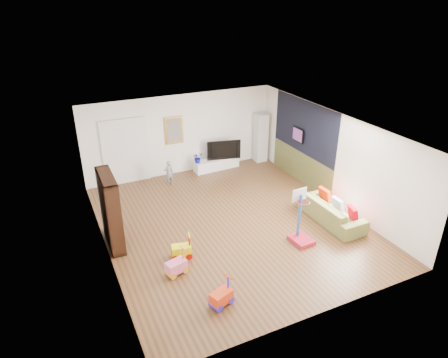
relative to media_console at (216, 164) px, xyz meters
name	(u,v)px	position (x,y,z in m)	size (l,w,h in m)	color
floor	(230,223)	(-1.14, -3.45, -0.19)	(6.50, 7.50, 0.00)	brown
ceiling	(231,128)	(-1.14, -3.45, 2.51)	(6.50, 7.50, 0.00)	white
wall_back	(181,135)	(-1.14, 0.30, 1.16)	(6.50, 0.00, 2.70)	white
wall_front	(322,259)	(-1.14, -7.20, 1.16)	(6.50, 0.00, 2.70)	silver
wall_left	(101,204)	(-4.39, -3.45, 1.16)	(0.00, 7.50, 2.70)	silver
wall_right	(332,157)	(2.11, -3.45, 1.16)	(0.00, 7.50, 2.70)	white
navy_accent	(304,127)	(2.09, -2.05, 1.66)	(0.01, 3.20, 1.70)	black
olive_wainscot	(301,167)	(2.09, -2.05, 0.31)	(0.01, 3.20, 1.00)	brown
doorway	(126,152)	(-3.04, 0.26, 0.86)	(1.45, 0.06, 2.10)	white
painting_back	(174,130)	(-1.39, 0.26, 1.36)	(0.62, 0.06, 0.92)	gold
artwork_right	(298,135)	(2.03, -1.85, 1.36)	(0.04, 0.56, 0.46)	#7F3F8C
media_console	(216,164)	(0.00, 0.00, 0.00)	(1.62, 0.40, 0.38)	white
tall_cabinet	(261,138)	(1.77, 0.04, 0.70)	(0.41, 0.41, 1.78)	silver
bookshelf	(110,211)	(-4.17, -3.08, 0.74)	(0.33, 1.28, 1.86)	black
sofa	(331,211)	(1.38, -4.52, 0.11)	(2.03, 0.79, 0.59)	olive
basketball_hoop	(304,218)	(0.08, -5.01, 0.51)	(0.48, 0.59, 1.40)	#AE1B2F
ride_on_yellow	(181,247)	(-2.85, -4.33, 0.11)	(0.45, 0.28, 0.60)	#EDF400
ride_on_orange	(221,293)	(-2.67, -6.16, 0.11)	(0.45, 0.28, 0.61)	red
ride_on_pink	(176,262)	(-3.16, -4.85, 0.11)	(0.45, 0.28, 0.61)	pink
child	(169,173)	(-1.90, -0.51, 0.23)	(0.31, 0.20, 0.84)	gray
tv	(223,149)	(0.26, -0.01, 0.53)	(1.17, 0.15, 0.68)	black
vase_plant	(198,158)	(-0.71, -0.03, 0.38)	(0.34, 0.29, 0.37)	#101593
pillow_left	(353,214)	(1.61, -5.08, 0.28)	(0.10, 0.39, 0.39)	red
pillow_center	(338,204)	(1.57, -4.52, 0.28)	(0.10, 0.37, 0.37)	white
pillow_right	(325,195)	(1.60, -3.92, 0.28)	(0.11, 0.41, 0.41)	red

